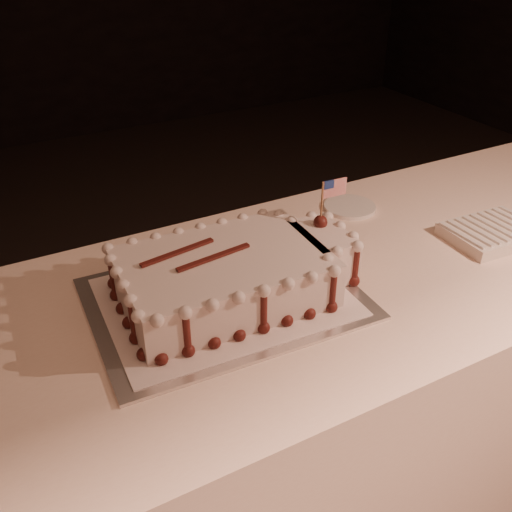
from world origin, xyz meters
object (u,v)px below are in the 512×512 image
sheet_cake (237,273)px  cake_board (225,299)px  napkin_stack (492,232)px  banquet_table (331,381)px  side_plate (350,207)px

sheet_cake → cake_board: bearing=177.5°
sheet_cake → napkin_stack: bearing=-6.8°
cake_board → banquet_table: bearing=-0.1°
napkin_stack → side_plate: size_ratio=1.63×
napkin_stack → side_plate: (-0.23, 0.32, -0.01)m
napkin_stack → side_plate: 0.39m
sheet_cake → side_plate: (0.48, 0.23, -0.06)m
sheet_cake → side_plate: bearing=25.7°
banquet_table → sheet_cake: 0.52m
napkin_stack → side_plate: napkin_stack is taller
sheet_cake → napkin_stack: (0.71, -0.08, -0.04)m
banquet_table → sheet_cake: (-0.28, 0.01, 0.44)m
side_plate → sheet_cake: bearing=-154.3°
banquet_table → napkin_stack: (0.43, -0.07, 0.39)m
cake_board → napkin_stack: (0.74, -0.09, 0.01)m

